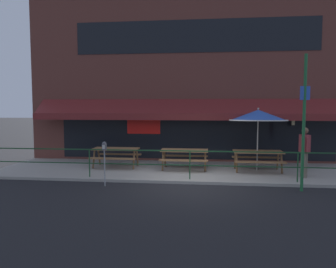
% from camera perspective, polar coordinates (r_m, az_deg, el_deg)
% --- Properties ---
extents(ground_plane, '(120.00, 120.00, 0.00)m').
position_cam_1_polar(ground_plane, '(10.75, 3.74, -8.75)').
color(ground_plane, black).
extents(patio_deck, '(15.00, 4.00, 0.10)m').
position_cam_1_polar(patio_deck, '(12.69, 4.18, -6.43)').
color(patio_deck, '#9E998E').
rests_on(patio_deck, ground).
extents(restaurant_building, '(15.00, 1.60, 7.91)m').
position_cam_1_polar(restaurant_building, '(14.74, 4.64, 10.26)').
color(restaurant_building, brown).
rests_on(restaurant_building, ground).
extents(patio_railing, '(13.84, 0.04, 0.97)m').
position_cam_1_polar(patio_railing, '(10.89, 3.84, -4.29)').
color(patio_railing, '#194723').
rests_on(patio_railing, patio_deck).
extents(picnic_table_left, '(1.80, 1.42, 0.76)m').
position_cam_1_polar(picnic_table_left, '(13.22, -9.07, -3.14)').
color(picnic_table_left, brown).
rests_on(picnic_table_left, patio_deck).
extents(picnic_table_centre, '(1.80, 1.42, 0.76)m').
position_cam_1_polar(picnic_table_centre, '(12.62, 2.88, -3.46)').
color(picnic_table_centre, brown).
rests_on(picnic_table_centre, patio_deck).
extents(picnic_table_right, '(1.80, 1.42, 0.76)m').
position_cam_1_polar(picnic_table_right, '(12.68, 15.37, -3.58)').
color(picnic_table_right, brown).
rests_on(picnic_table_right, patio_deck).
extents(patio_umbrella_right, '(2.14, 2.14, 2.38)m').
position_cam_1_polar(patio_umbrella_right, '(12.70, 15.42, 3.10)').
color(patio_umbrella_right, '#B7B2A8').
rests_on(patio_umbrella_right, patio_deck).
extents(pedestrian_walking, '(0.29, 0.61, 1.71)m').
position_cam_1_polar(pedestrian_walking, '(12.12, 22.67, -2.49)').
color(pedestrian_walking, '#665B4C').
rests_on(pedestrian_walking, patio_deck).
extents(parking_meter_near, '(0.15, 0.16, 1.42)m').
position_cam_1_polar(parking_meter_near, '(10.48, -11.03, -2.79)').
color(parking_meter_near, gray).
rests_on(parking_meter_near, ground).
extents(street_sign_pole, '(0.28, 0.09, 4.04)m').
position_cam_1_polar(street_sign_pole, '(10.40, 22.58, 2.01)').
color(street_sign_pole, '#1E6033').
rests_on(street_sign_pole, ground).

